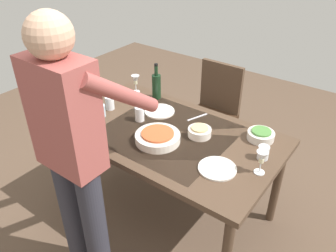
# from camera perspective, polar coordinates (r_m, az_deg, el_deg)

# --- Properties ---
(ground_plane) EXTENTS (6.00, 6.00, 0.00)m
(ground_plane) POSITION_cam_1_polar(r_m,az_deg,el_deg) (2.82, -0.00, -13.61)
(ground_plane) COLOR brown
(dining_table) EXTENTS (1.54, 0.91, 0.73)m
(dining_table) POSITION_cam_1_polar(r_m,az_deg,el_deg) (2.40, -0.00, -2.48)
(dining_table) COLOR #4C3828
(dining_table) RESTS_ON ground_plane
(chair_near) EXTENTS (0.40, 0.40, 0.91)m
(chair_near) POSITION_cam_1_polar(r_m,az_deg,el_deg) (3.12, 7.77, 3.16)
(chair_near) COLOR #352114
(chair_near) RESTS_ON ground_plane
(person_server) EXTENTS (0.42, 0.61, 1.69)m
(person_server) POSITION_cam_1_polar(r_m,az_deg,el_deg) (1.86, -15.56, -3.87)
(person_server) COLOR #2D2D38
(person_server) RESTS_ON ground_plane
(wine_bottle) EXTENTS (0.07, 0.07, 0.30)m
(wine_bottle) POSITION_cam_1_polar(r_m,az_deg,el_deg) (2.76, -1.96, 6.81)
(wine_bottle) COLOR black
(wine_bottle) RESTS_ON dining_table
(wine_glass_left) EXTENTS (0.07, 0.07, 0.15)m
(wine_glass_left) POSITION_cam_1_polar(r_m,az_deg,el_deg) (2.01, 15.44, -5.26)
(wine_glass_left) COLOR white
(wine_glass_left) RESTS_ON dining_table
(wine_glass_right) EXTENTS (0.07, 0.07, 0.15)m
(wine_glass_right) POSITION_cam_1_polar(r_m,az_deg,el_deg) (2.87, -5.47, 7.57)
(wine_glass_right) COLOR white
(wine_glass_right) RESTS_ON dining_table
(water_cup_near_left) EXTENTS (0.07, 0.07, 0.10)m
(water_cup_near_left) POSITION_cam_1_polar(r_m,az_deg,el_deg) (2.66, -9.71, 3.84)
(water_cup_near_left) COLOR silver
(water_cup_near_left) RESTS_ON dining_table
(water_cup_near_right) EXTENTS (0.08, 0.08, 0.09)m
(water_cup_near_right) POSITION_cam_1_polar(r_m,az_deg,el_deg) (2.57, -11.32, 2.52)
(water_cup_near_right) COLOR silver
(water_cup_near_right) RESTS_ON dining_table
(water_cup_far_left) EXTENTS (0.07, 0.07, 0.11)m
(water_cup_far_left) POSITION_cam_1_polar(r_m,az_deg,el_deg) (2.47, -4.79, 2.03)
(water_cup_far_left) COLOR silver
(water_cup_far_left) RESTS_ON dining_table
(water_cup_far_right) EXTENTS (0.07, 0.07, 0.09)m
(water_cup_far_right) POSITION_cam_1_polar(r_m,az_deg,el_deg) (2.17, 15.70, -4.31)
(water_cup_far_right) COLOR silver
(water_cup_far_right) RESTS_ON dining_table
(serving_bowl_pasta) EXTENTS (0.30, 0.30, 0.07)m
(serving_bowl_pasta) POSITION_cam_1_polar(r_m,az_deg,el_deg) (2.25, -1.74, -1.86)
(serving_bowl_pasta) COLOR silver
(serving_bowl_pasta) RESTS_ON dining_table
(side_bowl_salad) EXTENTS (0.18, 0.18, 0.07)m
(side_bowl_salad) POSITION_cam_1_polar(r_m,az_deg,el_deg) (2.35, 15.32, -1.44)
(side_bowl_salad) COLOR silver
(side_bowl_salad) RESTS_ON dining_table
(side_bowl_bread) EXTENTS (0.16, 0.16, 0.07)m
(side_bowl_bread) POSITION_cam_1_polar(r_m,az_deg,el_deg) (2.31, 5.33, -0.92)
(side_bowl_bread) COLOR silver
(side_bowl_bread) RESTS_ON dining_table
(dinner_plate_near) EXTENTS (0.23, 0.23, 0.01)m
(dinner_plate_near) POSITION_cam_1_polar(r_m,az_deg,el_deg) (2.60, -1.43, 2.49)
(dinner_plate_near) COLOR silver
(dinner_plate_near) RESTS_ON dining_table
(dinner_plate_far) EXTENTS (0.23, 0.23, 0.01)m
(dinner_plate_far) POSITION_cam_1_polar(r_m,az_deg,el_deg) (2.05, 8.27, -7.06)
(dinner_plate_far) COLOR silver
(dinner_plate_far) RESTS_ON dining_table
(table_fork) EXTENTS (0.08, 0.17, 0.00)m
(table_fork) POSITION_cam_1_polar(r_m,az_deg,el_deg) (2.54, 4.95, 1.49)
(table_fork) COLOR silver
(table_fork) RESTS_ON dining_table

